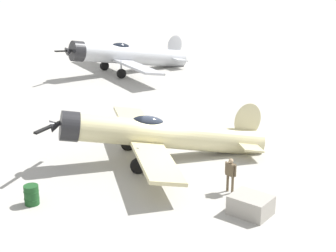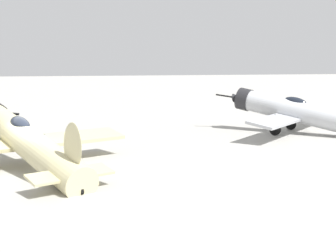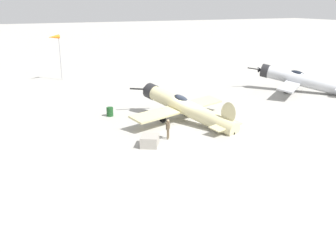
{
  "view_description": "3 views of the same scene",
  "coord_description": "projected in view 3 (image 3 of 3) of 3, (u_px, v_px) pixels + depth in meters",
  "views": [
    {
      "loc": [
        -26.62,
        -2.92,
        11.08
      ],
      "look_at": [
        0.0,
        0.0,
        1.8
      ],
      "focal_mm": 58.28,
      "sensor_mm": 36.0,
      "label": 1
    },
    {
      "loc": [
        -0.65,
        -21.56,
        4.86
      ],
      "look_at": [
        7.34,
        1.53,
        1.6
      ],
      "focal_mm": 48.24,
      "sensor_mm": 36.0,
      "label": 2
    },
    {
      "loc": [
        -17.19,
        -30.83,
        10.65
      ],
      "look_at": [
        -3.76,
        -3.27,
        1.1
      ],
      "focal_mm": 42.32,
      "sensor_mm": 36.0,
      "label": 3
    }
  ],
  "objects": [
    {
      "name": "airplane_foreground",
      "position": [
        185.0,
        107.0,
        36.75
      ],
      "size": [
        11.03,
        11.17,
        3.3
      ],
      "rotation": [
        0.0,
        0.0,
        1.91
      ],
      "color": "beige",
      "rests_on": "ground_plane"
    },
    {
      "name": "ground_plane",
      "position": [
        189.0,
        123.0,
        36.81
      ],
      "size": [
        400.0,
        400.0,
        0.0
      ],
      "primitive_type": "plane",
      "color": "#A8A59E"
    },
    {
      "name": "windsock_mast",
      "position": [
        54.0,
        39.0,
        54.81
      ],
      "size": [
        1.87,
        1.38,
        6.44
      ],
      "color": "gray",
      "rests_on": "ground_plane"
    },
    {
      "name": "ground_crew_mechanic",
      "position": [
        168.0,
        127.0,
        32.13
      ],
      "size": [
        0.47,
        0.51,
        1.66
      ],
      "rotation": [
        0.0,
        0.0,
        2.43
      ],
      "color": "brown",
      "rests_on": "ground_plane"
    },
    {
      "name": "fuel_drum",
      "position": [
        110.0,
        112.0,
        38.8
      ],
      "size": [
        0.68,
        0.68,
        0.89
      ],
      "color": "#19471E",
      "rests_on": "ground_plane"
    },
    {
      "name": "airplane_mid_apron",
      "position": [
        301.0,
        80.0,
        49.17
      ],
      "size": [
        11.14,
        10.3,
        3.42
      ],
      "rotation": [
        0.0,
        0.0,
        2.22
      ],
      "color": "#B7BABF",
      "rests_on": "ground_plane"
    },
    {
      "name": "equipment_crate",
      "position": [
        150.0,
        141.0,
        30.72
      ],
      "size": [
        1.98,
        2.1,
        0.83
      ],
      "rotation": [
        0.0,
        0.0,
        4.17
      ],
      "color": "#9E998E",
      "rests_on": "ground_plane"
    }
  ]
}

